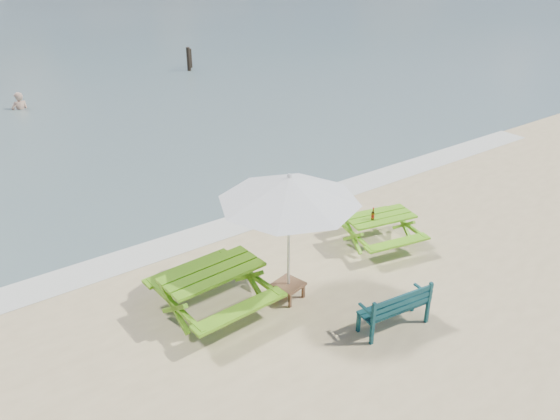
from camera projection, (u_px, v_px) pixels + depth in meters
foam_strip at (237, 224)px, 12.74m from camera, size 22.00×0.90×0.01m
picnic_table_left at (213, 292)px, 9.63m from camera, size 1.88×2.07×0.85m
picnic_table_right at (379, 231)px, 11.76m from camera, size 1.78×1.90×0.70m
park_bench at (393, 315)px, 9.31m from camera, size 1.32×0.59×0.79m
side_table at (288, 290)px, 10.08m from camera, size 0.60×0.60×0.32m
patio_umbrella at (289, 189)px, 9.15m from camera, size 3.00×3.00×2.45m
beer_bottle at (373, 216)px, 11.40m from camera, size 0.07×0.07×0.27m
swimmer at (22, 115)px, 21.28m from camera, size 0.66×0.45×1.77m
mooring_pilings at (189, 61)px, 27.22m from camera, size 0.58×0.78×1.34m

